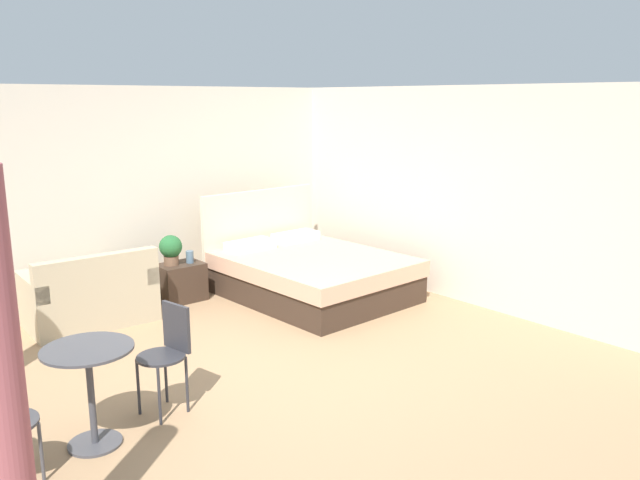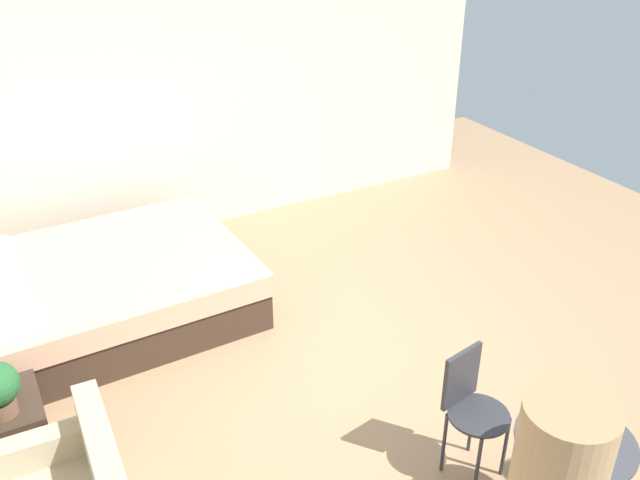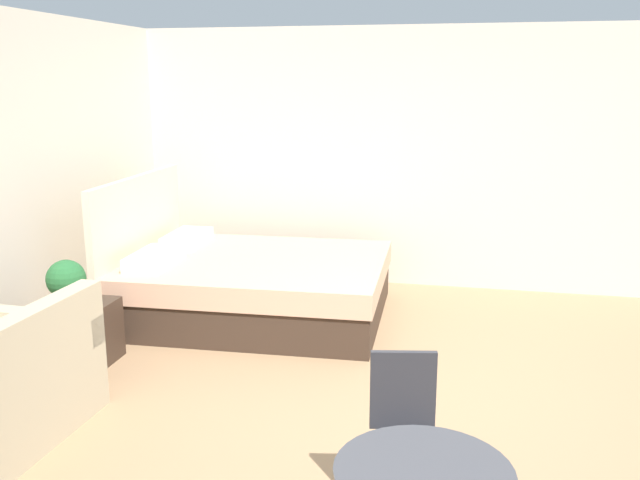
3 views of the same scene
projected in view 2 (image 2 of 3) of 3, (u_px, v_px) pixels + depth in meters
name	position (u px, v px, depth m)	size (l,w,h in m)	color
ground_plane	(360.00, 366.00, 5.39)	(8.93, 9.32, 0.02)	#9E7A56
wall_right	(213.00, 104.00, 7.05)	(0.12, 6.32, 2.62)	beige
bed	(101.00, 289.00, 5.81)	(1.89, 2.34, 1.25)	#38281E
nightstand	(14.00, 430.00, 4.43)	(0.55, 0.40, 0.47)	#38281E
vase	(7.00, 380.00, 4.39)	(0.09, 0.09, 0.15)	slate
balcony_table	(568.00, 470.00, 3.76)	(0.64, 0.64, 0.75)	#3F3F44
cafe_chair_near_couch	(470.00, 401.00, 4.23)	(0.45, 0.45, 0.87)	#2D2D33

